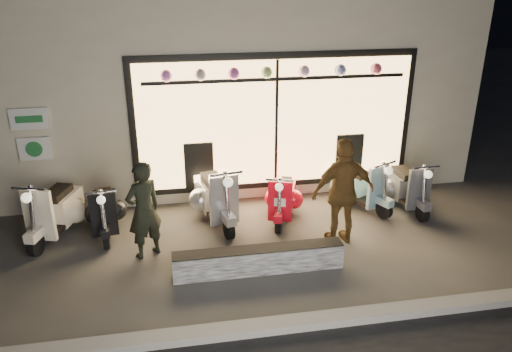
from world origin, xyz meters
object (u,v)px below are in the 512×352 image
Objects in this scene: graffiti_barrier at (259,260)px; man at (144,210)px; woman at (343,192)px; scooter_silver at (214,195)px; scooter_red at (283,197)px.

man is at bearing 154.79° from graffiti_barrier.
graffiti_barrier is 1.42× the size of woman.
scooter_silver is at bearing -36.95° from woman.
scooter_red is 0.82× the size of man.
scooter_silver reaches higher than graffiti_barrier.
scooter_red is 2.68m from man.
woman is at bearing -37.55° from scooter_red.
woman reaches higher than scooter_red.
woman is at bearing 23.39° from graffiti_barrier.
woman is (3.19, -0.13, 0.11)m from man.
scooter_silver is (-0.47, 1.90, 0.25)m from graffiti_barrier.
scooter_silver is 0.99× the size of man.
man reaches higher than graffiti_barrier.
scooter_red is at bearing 170.76° from man.
scooter_silver reaches higher than scooter_red.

